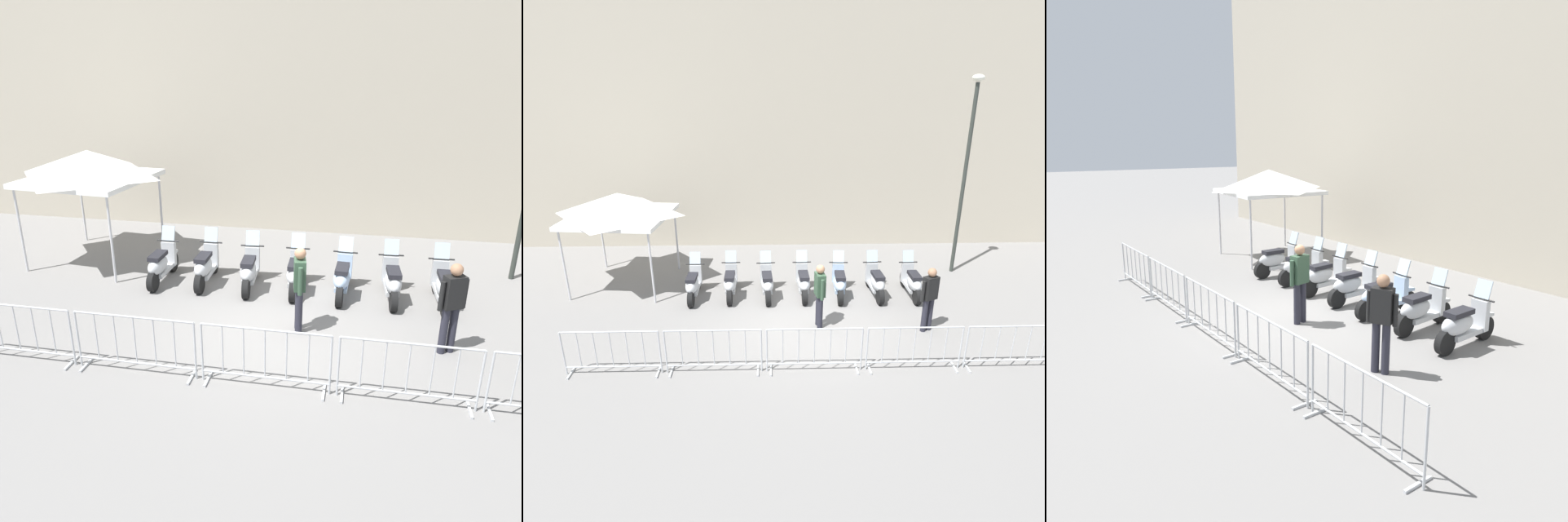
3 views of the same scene
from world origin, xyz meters
TOP-DOWN VIEW (x-y plane):
  - ground_plane at (0.00, 0.00)m, footprint 120.00×120.00m
  - building_facade at (-0.70, 7.53)m, footprint 28.10×5.00m
  - motorcycle_0 at (-3.36, 1.43)m, footprint 0.56×1.73m
  - motorcycle_1 at (-2.30, 1.63)m, footprint 0.58×1.73m
  - motorcycle_2 at (-1.23, 1.67)m, footprint 0.64×1.72m
  - motorcycle_3 at (-0.17, 1.80)m, footprint 0.60×1.72m
  - motorcycle_4 at (0.90, 1.85)m, footprint 0.56×1.72m
  - motorcycle_5 at (1.97, 1.95)m, footprint 0.63×1.72m
  - motorcycle_6 at (3.04, 2.01)m, footprint 0.59×1.72m
  - barrier_segment_0 at (-4.21, -2.38)m, footprint 2.11×0.62m
  - barrier_segment_1 at (-2.01, -2.17)m, footprint 2.11×0.62m
  - barrier_segment_2 at (0.18, -1.97)m, footprint 2.11×0.62m
  - barrier_segment_3 at (2.38, -1.76)m, footprint 2.11×0.62m
  - barrier_segment_4 at (4.58, -1.56)m, footprint 2.11×0.62m
  - street_lamp at (4.76, 4.04)m, footprint 0.36×0.36m
  - officer_near_row_end at (3.05, -0.00)m, footprint 0.48×0.37m
  - officer_mid_plaza at (0.30, 0.02)m, footprint 0.30×0.53m
  - canopy_tent at (-5.69, 2.35)m, footprint 2.82×2.82m

SIDE VIEW (x-z plane):
  - ground_plane at x=0.00m, z-range 0.00..0.00m
  - motorcycle_0 at x=-3.36m, z-range -0.16..1.07m
  - motorcycle_1 at x=-2.30m, z-range -0.16..1.07m
  - motorcycle_2 at x=-1.23m, z-range -0.16..1.07m
  - motorcycle_3 at x=-0.17m, z-range -0.16..1.07m
  - motorcycle_4 at x=0.90m, z-range -0.16..1.07m
  - motorcycle_5 at x=1.97m, z-range -0.16..1.07m
  - motorcycle_6 at x=3.04m, z-range -0.16..1.07m
  - barrier_segment_0 at x=-4.21m, z-range -0.01..1.06m
  - barrier_segment_1 at x=-2.01m, z-range -0.01..1.06m
  - barrier_segment_2 at x=0.18m, z-range -0.01..1.06m
  - barrier_segment_3 at x=2.38m, z-range -0.01..1.06m
  - barrier_segment_4 at x=4.58m, z-range -0.01..1.06m
  - officer_near_row_end at x=3.05m, z-range 0.12..1.85m
  - officer_mid_plaza at x=0.30m, z-range 0.12..1.85m
  - canopy_tent at x=-5.69m, z-range 1.06..3.97m
  - street_lamp at x=4.76m, z-range 0.61..6.77m
  - building_facade at x=-0.70m, z-range 0.00..13.11m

